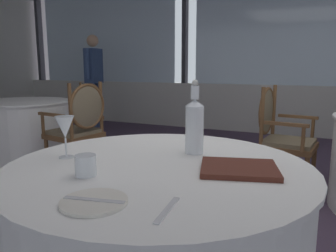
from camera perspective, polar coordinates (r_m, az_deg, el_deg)
The scene contains 15 objects.
ground_plane at distance 2.48m, azimuth 9.67°, elevation -17.62°, with size 15.00×15.00×0.00m, color #47384C.
window_wall_far at distance 5.94m, azimuth 19.76°, elevation 9.68°, with size 11.54×0.14×2.92m.
foreground_table at distance 1.49m, azimuth -1.56°, elevation -20.77°, with size 1.24×1.24×0.76m.
side_plate at distance 0.99m, azimuth -12.73°, elevation -12.71°, with size 0.20×0.20×0.01m, color silver.
butter_knife at distance 0.99m, azimuth -12.74°, elevation -12.43°, with size 0.19×0.02×0.00m, color silver.
dinner_fork at distance 0.93m, azimuth -0.13°, elevation -14.34°, with size 0.18×0.02×0.00m, color silver.
water_bottle at distance 1.48m, azimuth 4.63°, elevation 0.27°, with size 0.08×0.08×0.33m.
wine_glass at distance 1.47m, azimuth -17.48°, elevation -0.35°, with size 0.08×0.08×0.18m.
water_tumbler at distance 1.23m, azimuth -14.11°, elevation -6.64°, with size 0.08×0.08×0.08m, color white.
menu_book at distance 1.28m, azimuth 12.22°, elevation -7.23°, with size 0.28×0.23×0.02m, color #512319.
dining_chair_1_1 at distance 3.22m, azimuth 18.74°, elevation -0.81°, with size 0.52×0.58×0.98m.
background_table_2 at distance 4.27m, azimuth -23.81°, elevation -1.07°, with size 1.11×1.11×0.76m.
dining_chair_2_0 at distance 3.45m, azimuth -15.08°, elevation 0.45°, with size 0.53×0.58×1.01m.
dining_chair_2_1 at distance 4.83m, azimuth -14.23°, elevation 2.71°, with size 0.58×0.53×0.93m.
diner_person_0 at distance 6.45m, azimuth -12.76°, elevation 8.61°, with size 0.23×0.53×1.75m.
Camera 1 is at (0.54, -2.13, 1.15)m, focal length 35.08 mm.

